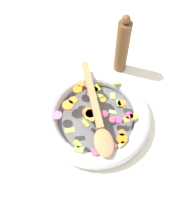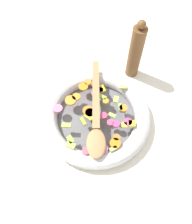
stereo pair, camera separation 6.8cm
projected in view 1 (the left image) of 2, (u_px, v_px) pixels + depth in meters
The scene contains 5 objects.
ground_plane at pixel (96, 119), 0.73m from camera, with size 4.00×4.00×0.00m, color silver.
skillet at pixel (96, 116), 0.71m from camera, with size 0.35×0.35×0.05m.
chopped_vegetables at pixel (96, 112), 0.68m from camera, with size 0.26×0.28×0.01m.
wooden_spoon at pixel (97, 115), 0.66m from camera, with size 0.31×0.23×0.01m.
pepper_mill at pixel (122, 47), 0.74m from camera, with size 0.05×0.05×0.23m.
Camera 1 is at (0.23, -0.24, 0.65)m, focal length 35.00 mm.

